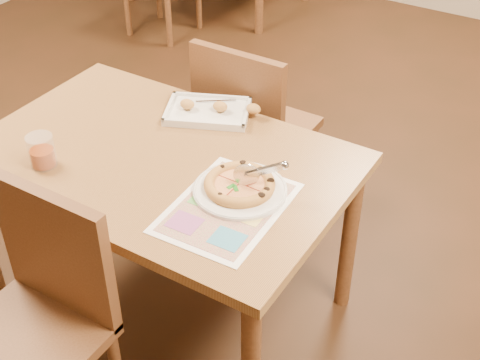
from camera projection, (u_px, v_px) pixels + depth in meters
The scene contains 9 objects.
dining_table at pixel (161, 176), 2.35m from camera, with size 1.30×0.85×0.72m.
chair_near at pixel (40, 297), 1.98m from camera, with size 0.42×0.42×0.47m.
chair_far at pixel (249, 117), 2.80m from camera, with size 0.42×0.42×0.47m.
plate at pixel (240, 190), 2.13m from camera, with size 0.30×0.30×0.02m, color silver.
pizza at pixel (240, 184), 2.13m from camera, with size 0.23×0.23×0.03m.
pizza_cutter at pixel (259, 172), 2.08m from camera, with size 0.15×0.08×0.09m.
appetizer_tray at pixel (210, 111), 2.51m from camera, with size 0.37×0.32×0.06m.
glass_tumbler at pixel (42, 153), 2.23m from camera, with size 0.09×0.09×0.11m.
menu at pixel (227, 207), 2.07m from camera, with size 0.32×0.45×0.01m, color white.
Camera 1 is at (1.23, -1.46, 2.03)m, focal length 50.00 mm.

